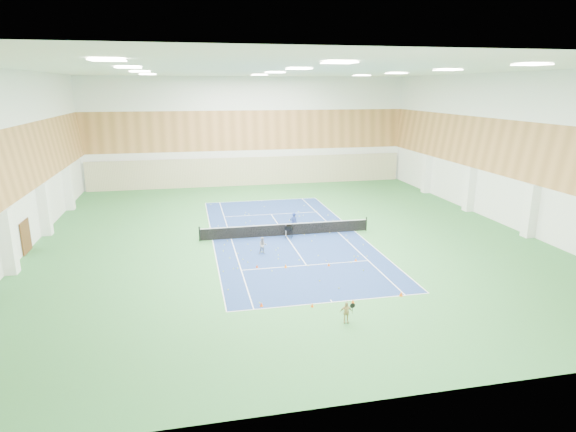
{
  "coord_description": "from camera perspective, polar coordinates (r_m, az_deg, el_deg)",
  "views": [
    {
      "loc": [
        -7.02,
        -33.92,
        10.85
      ],
      "look_at": [
        -0.2,
        -1.71,
        2.0
      ],
      "focal_mm": 30.0,
      "sensor_mm": 36.0,
      "label": 1
    }
  ],
  "objects": [
    {
      "name": "wood_cladding",
      "position": [
        34.75,
        -0.27,
        10.34
      ],
      "size": [
        36.0,
        40.0,
        8.0
      ],
      "primitive_type": null,
      "color": "#B67A43",
      "rests_on": "room_shell"
    },
    {
      "name": "cone_svc_a",
      "position": [
        30.04,
        -3.7,
        -5.95
      ],
      "size": [
        0.18,
        0.18,
        0.2
      ],
      "primitive_type": "cone",
      "color": "red",
      "rests_on": "ground"
    },
    {
      "name": "child_apron",
      "position": [
        23.37,
        6.9,
        -11.27
      ],
      "size": [
        0.65,
        0.33,
        1.06
      ],
      "primitive_type": "imported",
      "rotation": [
        0.0,
        0.0,
        -0.11
      ],
      "color": "tan",
      "rests_on": "ground"
    },
    {
      "name": "court_surface",
      "position": [
        36.29,
        -0.26,
        -2.34
      ],
      "size": [
        10.97,
        23.77,
        0.01
      ],
      "primitive_type": "cube",
      "color": "navy",
      "rests_on": "ground"
    },
    {
      "name": "cone_base_d",
      "position": [
        26.82,
        13.26,
        -8.96
      ],
      "size": [
        0.22,
        0.22,
        0.24
      ],
      "primitive_type": "cone",
      "color": "#DF590B",
      "rests_on": "ground"
    },
    {
      "name": "cone_svc_b",
      "position": [
        29.98,
        -0.28,
        -5.94
      ],
      "size": [
        0.2,
        0.2,
        0.23
      ],
      "primitive_type": "cone",
      "color": "orange",
      "rests_on": "ground"
    },
    {
      "name": "cone_svc_d",
      "position": [
        31.38,
        8.05,
        -5.14
      ],
      "size": [
        0.19,
        0.19,
        0.21
      ],
      "primitive_type": "cone",
      "color": "#F65C0C",
      "rests_on": "ground"
    },
    {
      "name": "cone_base_b",
      "position": [
        24.96,
        2.89,
        -10.5
      ],
      "size": [
        0.17,
        0.17,
        0.19
      ],
      "primitive_type": "cone",
      "color": "#FB590D",
      "rests_on": "ground"
    },
    {
      "name": "tennis_net",
      "position": [
        36.14,
        -0.26,
        -1.51
      ],
      "size": [
        12.8,
        0.1,
        1.1
      ],
      "primitive_type": null,
      "color": "black",
      "rests_on": "ground"
    },
    {
      "name": "ceiling_light_grid",
      "position": [
        34.65,
        -0.28,
        16.82
      ],
      "size": [
        21.4,
        25.4,
        0.06
      ],
      "primitive_type": null,
      "color": "white",
      "rests_on": "room_shell"
    },
    {
      "name": "ball_cart",
      "position": [
        35.62,
        0.1,
        -1.9
      ],
      "size": [
        0.72,
        0.72,
        0.94
      ],
      "primitive_type": null,
      "rotation": [
        0.0,
        0.0,
        -0.43
      ],
      "color": "black",
      "rests_on": "ground"
    },
    {
      "name": "room_shell",
      "position": [
        34.97,
        -0.27,
        7.08
      ],
      "size": [
        36.0,
        40.0,
        12.0
      ],
      "primitive_type": null,
      "color": "white",
      "rests_on": "ground"
    },
    {
      "name": "ground",
      "position": [
        36.3,
        -0.26,
        -2.35
      ],
      "size": [
        40.0,
        40.0,
        0.0
      ],
      "primitive_type": "plane",
      "color": "#307036",
      "rests_on": "ground"
    },
    {
      "name": "cone_base_a",
      "position": [
        25.0,
        -3.17,
        -10.43
      ],
      "size": [
        0.2,
        0.2,
        0.22
      ],
      "primitive_type": "cone",
      "color": "#FA4F0D",
      "rests_on": "ground"
    },
    {
      "name": "cone_base_c",
      "position": [
        25.56,
        7.71,
        -9.97
      ],
      "size": [
        0.18,
        0.18,
        0.2
      ],
      "primitive_type": "cone",
      "color": "#F7620D",
      "rests_on": "ground"
    },
    {
      "name": "coach",
      "position": [
        36.85,
        0.66,
        -0.78
      ],
      "size": [
        0.64,
        0.47,
        1.6
      ],
      "primitive_type": "imported",
      "rotation": [
        0.0,
        0.0,
        3.31
      ],
      "color": "navy",
      "rests_on": "ground"
    },
    {
      "name": "cone_svc_c",
      "position": [
        30.38,
        4.86,
        -5.73
      ],
      "size": [
        0.18,
        0.18,
        0.2
      ],
      "primitive_type": "cone",
      "color": "#D8560B",
      "rests_on": "ground"
    },
    {
      "name": "back_curtain",
      "position": [
        54.91,
        -4.47,
        5.3
      ],
      "size": [
        35.4,
        0.16,
        3.2
      ],
      "primitive_type": "cube",
      "color": "#C6B793",
      "rests_on": "ground"
    },
    {
      "name": "tennis_balls_scatter",
      "position": [
        36.28,
        -0.26,
        -2.28
      ],
      "size": [
        10.57,
        22.77,
        0.07
      ],
      "primitive_type": null,
      "color": "#D3EC28",
      "rests_on": "ground"
    },
    {
      "name": "door_left_b",
      "position": [
        36.93,
        -28.64,
        -2.15
      ],
      "size": [
        0.08,
        1.8,
        2.2
      ],
      "primitive_type": "cube",
      "color": "#593319",
      "rests_on": "ground"
    },
    {
      "name": "child_court",
      "position": [
        32.33,
        -3.0,
        -3.51
      ],
      "size": [
        0.58,
        0.46,
        1.14
      ],
      "primitive_type": "imported",
      "rotation": [
        0.0,
        0.0,
        0.05
      ],
      "color": "gray",
      "rests_on": "ground"
    }
  ]
}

